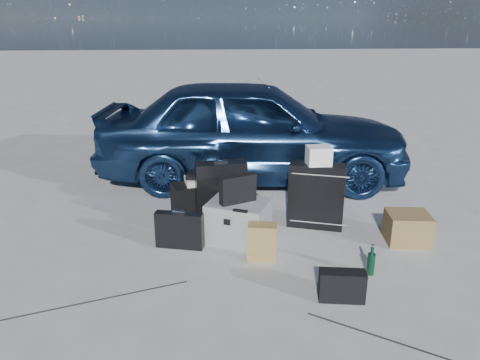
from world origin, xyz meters
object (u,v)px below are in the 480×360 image
object	(u,v)px
cardboard_box	(407,228)
suitcase_left	(221,194)
suitcase_right	(316,196)
green_bottle	(371,260)
briefcase	(179,230)
duffel_bag	(204,197)
car	(252,130)
pelican_case	(239,221)

from	to	relation	value
cardboard_box	suitcase_left	bearing A→B (deg)	162.54
suitcase_right	suitcase_left	bearing A→B (deg)	-169.54
suitcase_left	green_bottle	size ratio (longest dim) A/B	2.58
briefcase	duffel_bag	world-z (taller)	briefcase
suitcase_left	suitcase_right	xyz separation A→B (m)	(0.97, -0.13, -0.00)
car	suitcase_left	size ratio (longest dim) A/B	5.87
suitcase_right	cardboard_box	bearing A→B (deg)	-10.14
suitcase_left	suitcase_right	world-z (taller)	suitcase_left
suitcase_left	green_bottle	world-z (taller)	suitcase_left
pelican_case	briefcase	xyz separation A→B (m)	(-0.57, -0.12, -0.02)
car	suitcase_right	bearing A→B (deg)	-156.57
suitcase_right	car	bearing A→B (deg)	125.91
car	cardboard_box	xyz separation A→B (m)	(1.31, -1.99, -0.53)
suitcase_left	cardboard_box	distance (m)	1.87
car	duffel_bag	xyz separation A→B (m)	(-0.65, -1.10, -0.50)
car	briefcase	world-z (taller)	car
pelican_case	green_bottle	bearing A→B (deg)	-11.01
car	green_bottle	world-z (taller)	car
suitcase_left	green_bottle	xyz separation A→B (m)	(1.22, -1.13, -0.21)
pelican_case	duffel_bag	xyz separation A→B (m)	(-0.33, 0.73, -0.03)
briefcase	suitcase_right	bearing A→B (deg)	29.18
briefcase	cardboard_box	distance (m)	2.19
briefcase	cardboard_box	size ratio (longest dim) A/B	1.15
car	duffel_bag	world-z (taller)	car
briefcase	green_bottle	xyz separation A→B (m)	(1.63, -0.62, -0.04)
suitcase_left	cardboard_box	world-z (taller)	suitcase_left
suitcase_left	cardboard_box	bearing A→B (deg)	-24.69
car	suitcase_right	xyz separation A→B (m)	(0.50, -1.56, -0.34)
suitcase_left	suitcase_right	distance (m)	0.98
car	suitcase_right	world-z (taller)	car
car	duffel_bag	size ratio (longest dim) A/B	5.75
pelican_case	cardboard_box	xyz separation A→B (m)	(1.62, -0.16, -0.05)
suitcase_left	suitcase_right	size ratio (longest dim) A/B	1.00
pelican_case	suitcase_right	world-z (taller)	suitcase_right
suitcase_left	briefcase	bearing A→B (deg)	-136.22
cardboard_box	duffel_bag	bearing A→B (deg)	155.43
duffel_bag	green_bottle	world-z (taller)	duffel_bag
pelican_case	green_bottle	distance (m)	1.30
car	cardboard_box	bearing A→B (deg)	-141.20
suitcase_left	duffel_bag	bearing A→B (deg)	111.12
briefcase	suitcase_left	world-z (taller)	suitcase_left
car	cardboard_box	size ratio (longest dim) A/B	10.14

